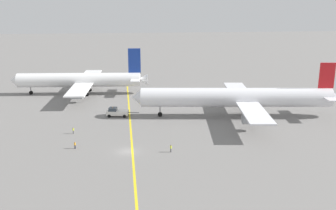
{
  "coord_description": "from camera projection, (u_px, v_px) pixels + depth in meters",
  "views": [
    {
      "loc": [
        1.07,
        -84.55,
        34.27
      ],
      "look_at": [
        11.71,
        24.32,
        4.0
      ],
      "focal_mm": 42.3,
      "sensor_mm": 36.0,
      "label": 1
    }
  ],
  "objects": [
    {
      "name": "ground_crew_marshaller_foreground",
      "position": [
        75.0,
        145.0,
        91.64
      ],
      "size": [
        0.36,
        0.36,
        1.66
      ],
      "color": "black",
      "rests_on": "ground"
    },
    {
      "name": "ground_crew_wing_walker_right",
      "position": [
        73.0,
        130.0,
        101.54
      ],
      "size": [
        0.36,
        0.36,
        1.69
      ],
      "color": "#4C4C51",
      "rests_on": "ground"
    },
    {
      "name": "pushback_tug",
      "position": [
        117.0,
        112.0,
        116.34
      ],
      "size": [
        9.57,
        4.05,
        2.88
      ],
      "color": "white",
      "rests_on": "ground"
    },
    {
      "name": "airliner_at_gate_left",
      "position": [
        81.0,
        80.0,
        141.69
      ],
      "size": [
        49.1,
        44.75,
        16.35
      ],
      "color": "white",
      "rests_on": "ground"
    },
    {
      "name": "airliner_being_pushed",
      "position": [
        237.0,
        98.0,
        114.85
      ],
      "size": [
        60.77,
        46.46,
        15.96
      ],
      "color": "silver",
      "rests_on": "ground"
    },
    {
      "name": "taxiway_stripe",
      "position": [
        131.0,
        136.0,
        99.82
      ],
      "size": [
        2.7,
        119.99,
        0.01
      ],
      "primitive_type": "cube",
      "rotation": [
        0.0,
        0.0,
        0.02
      ],
      "color": "yellow",
      "rests_on": "ground"
    },
    {
      "name": "ground_crew_ramp_agent_by_cones",
      "position": [
        171.0,
        148.0,
        89.58
      ],
      "size": [
        0.36,
        0.36,
        1.74
      ],
      "color": "#4C4C51",
      "rests_on": "ground"
    },
    {
      "name": "ground_plane",
      "position": [
        127.0,
        151.0,
        90.14
      ],
      "size": [
        600.0,
        600.0,
        0.0
      ],
      "primitive_type": "plane",
      "color": "slate"
    }
  ]
}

